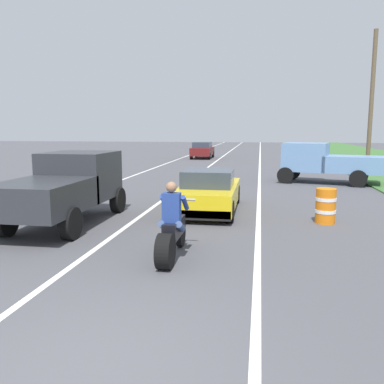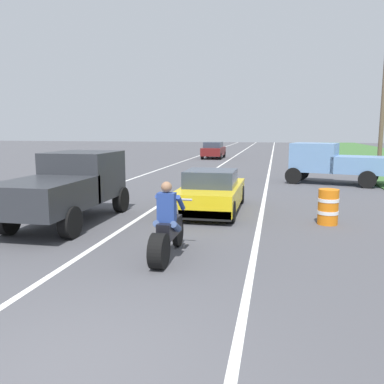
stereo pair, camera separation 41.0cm
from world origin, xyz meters
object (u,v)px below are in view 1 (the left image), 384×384
object	(u,v)px
motorcycle_with_rider	(172,231)
distant_car_far_ahead	(202,150)
pickup_truck_left_lane_dark_grey	(67,185)
construction_barrel_nearest	(326,206)
sports_car_yellow	(209,192)
pickup_truck_right_shoulder_light_blue	(325,161)

from	to	relation	value
motorcycle_with_rider	distant_car_far_ahead	size ratio (longest dim) A/B	0.55
distant_car_far_ahead	pickup_truck_left_lane_dark_grey	bearing A→B (deg)	-90.32
pickup_truck_left_lane_dark_grey	construction_barrel_nearest	distance (m)	7.38
motorcycle_with_rider	sports_car_yellow	world-z (taller)	motorcycle_with_rider
construction_barrel_nearest	distant_car_far_ahead	distance (m)	26.14
construction_barrel_nearest	sports_car_yellow	bearing A→B (deg)	161.72
motorcycle_with_rider	sports_car_yellow	xyz separation A→B (m)	(0.12, 5.08, 0.04)
sports_car_yellow	distant_car_far_ahead	size ratio (longest dim) A/B	1.08
sports_car_yellow	distant_car_far_ahead	distance (m)	24.26
sports_car_yellow	distant_car_far_ahead	bearing A→B (deg)	98.52
sports_car_yellow	pickup_truck_right_shoulder_light_blue	xyz separation A→B (m)	(4.80, 7.90, 0.48)
motorcycle_with_rider	distant_car_far_ahead	distance (m)	29.28
sports_car_yellow	motorcycle_with_rider	bearing A→B (deg)	-91.38
motorcycle_with_rider	construction_barrel_nearest	size ratio (longest dim) A/B	2.21
pickup_truck_right_shoulder_light_blue	distant_car_far_ahead	world-z (taller)	pickup_truck_right_shoulder_light_blue
construction_barrel_nearest	motorcycle_with_rider	bearing A→B (deg)	-132.76
pickup_truck_right_shoulder_light_blue	construction_barrel_nearest	distance (m)	9.17
sports_car_yellow	distant_car_far_ahead	world-z (taller)	distant_car_far_ahead
pickup_truck_right_shoulder_light_blue	motorcycle_with_rider	bearing A→B (deg)	-110.75
motorcycle_with_rider	pickup_truck_left_lane_dark_grey	xyz separation A→B (m)	(-3.62, 2.69, 0.51)
pickup_truck_left_lane_dark_grey	distant_car_far_ahead	bearing A→B (deg)	89.68
motorcycle_with_rider	pickup_truck_right_shoulder_light_blue	xyz separation A→B (m)	(4.92, 12.99, 0.51)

